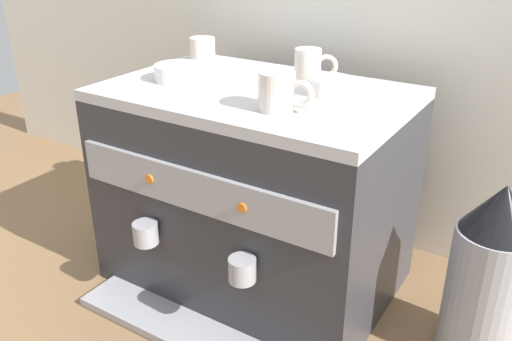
{
  "coord_description": "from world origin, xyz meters",
  "views": [
    {
      "loc": [
        0.63,
        -0.99,
        0.84
      ],
      "look_at": [
        0.0,
        0.0,
        0.3
      ],
      "focal_mm": 37.97,
      "sensor_mm": 36.0,
      "label": 1
    }
  ],
  "objects_px": {
    "ceramic_cup_0": "(279,91)",
    "milk_pitcher": "(128,202)",
    "ceramic_cup_1": "(203,49)",
    "coffee_grinder": "(488,277)",
    "ceramic_cup_2": "(309,65)",
    "ceramic_bowl_0": "(329,86)",
    "espresso_machine": "(255,190)",
    "ceramic_bowl_1": "(178,73)"
  },
  "relations": [
    {
      "from": "ceramic_cup_2",
      "to": "ceramic_bowl_0",
      "type": "relative_size",
      "value": 1.03
    },
    {
      "from": "espresso_machine",
      "to": "ceramic_bowl_0",
      "type": "bearing_deg",
      "value": 20.35
    },
    {
      "from": "ceramic_bowl_0",
      "to": "ceramic_cup_1",
      "type": "bearing_deg",
      "value": 166.15
    },
    {
      "from": "milk_pitcher",
      "to": "ceramic_cup_2",
      "type": "bearing_deg",
      "value": 10.71
    },
    {
      "from": "espresso_machine",
      "to": "milk_pitcher",
      "type": "distance_m",
      "value": 0.5
    },
    {
      "from": "ceramic_cup_1",
      "to": "coffee_grinder",
      "type": "distance_m",
      "value": 0.89
    },
    {
      "from": "ceramic_cup_0",
      "to": "ceramic_bowl_1",
      "type": "relative_size",
      "value": 1.01
    },
    {
      "from": "ceramic_cup_1",
      "to": "milk_pitcher",
      "type": "xyz_separation_m",
      "value": [
        -0.2,
        -0.14,
        -0.46
      ]
    },
    {
      "from": "coffee_grinder",
      "to": "milk_pitcher",
      "type": "bearing_deg",
      "value": 179.62
    },
    {
      "from": "coffee_grinder",
      "to": "ceramic_cup_1",
      "type": "bearing_deg",
      "value": 169.88
    },
    {
      "from": "ceramic_cup_0",
      "to": "ceramic_bowl_1",
      "type": "xyz_separation_m",
      "value": [
        -0.31,
        0.07,
        -0.02
      ]
    },
    {
      "from": "ceramic_bowl_1",
      "to": "espresso_machine",
      "type": "bearing_deg",
      "value": 9.63
    },
    {
      "from": "ceramic_cup_0",
      "to": "coffee_grinder",
      "type": "distance_m",
      "value": 0.56
    },
    {
      "from": "ceramic_cup_1",
      "to": "ceramic_bowl_1",
      "type": "height_order",
      "value": "ceramic_cup_1"
    },
    {
      "from": "ceramic_cup_1",
      "to": "milk_pitcher",
      "type": "bearing_deg",
      "value": -145.98
    },
    {
      "from": "ceramic_cup_2",
      "to": "coffee_grinder",
      "type": "height_order",
      "value": "ceramic_cup_2"
    },
    {
      "from": "ceramic_bowl_0",
      "to": "ceramic_bowl_1",
      "type": "relative_size",
      "value": 0.85
    },
    {
      "from": "ceramic_cup_2",
      "to": "coffee_grinder",
      "type": "distance_m",
      "value": 0.59
    },
    {
      "from": "coffee_grinder",
      "to": "ceramic_bowl_1",
      "type": "bearing_deg",
      "value": -176.17
    },
    {
      "from": "ceramic_cup_0",
      "to": "coffee_grinder",
      "type": "xyz_separation_m",
      "value": [
        0.42,
        0.12,
        -0.35
      ]
    },
    {
      "from": "espresso_machine",
      "to": "ceramic_bowl_0",
      "type": "height_order",
      "value": "ceramic_bowl_0"
    },
    {
      "from": "ceramic_bowl_0",
      "to": "coffee_grinder",
      "type": "relative_size",
      "value": 0.24
    },
    {
      "from": "ceramic_cup_0",
      "to": "milk_pitcher",
      "type": "relative_size",
      "value": 0.8
    },
    {
      "from": "ceramic_cup_1",
      "to": "ceramic_cup_2",
      "type": "relative_size",
      "value": 1.0
    },
    {
      "from": "ceramic_cup_2",
      "to": "ceramic_bowl_0",
      "type": "distance_m",
      "value": 0.11
    },
    {
      "from": "ceramic_cup_1",
      "to": "ceramic_bowl_1",
      "type": "relative_size",
      "value": 0.88
    },
    {
      "from": "ceramic_bowl_1",
      "to": "milk_pitcher",
      "type": "xyz_separation_m",
      "value": [
        -0.28,
        0.06,
        -0.45
      ]
    },
    {
      "from": "ceramic_cup_2",
      "to": "milk_pitcher",
      "type": "relative_size",
      "value": 0.69
    },
    {
      "from": "ceramic_cup_0",
      "to": "ceramic_cup_1",
      "type": "distance_m",
      "value": 0.47
    },
    {
      "from": "ceramic_cup_2",
      "to": "ceramic_bowl_1",
      "type": "bearing_deg",
      "value": -148.84
    },
    {
      "from": "espresso_machine",
      "to": "ceramic_cup_0",
      "type": "height_order",
      "value": "ceramic_cup_0"
    },
    {
      "from": "ceramic_cup_1",
      "to": "espresso_machine",
      "type": "bearing_deg",
      "value": -31.08
    },
    {
      "from": "ceramic_cup_2",
      "to": "coffee_grinder",
      "type": "xyz_separation_m",
      "value": [
        0.47,
        -0.11,
        -0.34
      ]
    },
    {
      "from": "coffee_grinder",
      "to": "milk_pitcher",
      "type": "distance_m",
      "value": 1.02
    },
    {
      "from": "ceramic_cup_1",
      "to": "ceramic_bowl_0",
      "type": "bearing_deg",
      "value": -13.85
    },
    {
      "from": "ceramic_cup_0",
      "to": "ceramic_cup_2",
      "type": "distance_m",
      "value": 0.23
    },
    {
      "from": "ceramic_bowl_1",
      "to": "ceramic_cup_2",
      "type": "bearing_deg",
      "value": 31.16
    },
    {
      "from": "espresso_machine",
      "to": "milk_pitcher",
      "type": "xyz_separation_m",
      "value": [
        -0.47,
        0.02,
        -0.18
      ]
    },
    {
      "from": "milk_pitcher",
      "to": "ceramic_cup_1",
      "type": "bearing_deg",
      "value": 34.02
    },
    {
      "from": "ceramic_cup_0",
      "to": "coffee_grinder",
      "type": "relative_size",
      "value": 0.29
    },
    {
      "from": "ceramic_cup_2",
      "to": "ceramic_bowl_1",
      "type": "height_order",
      "value": "ceramic_cup_2"
    },
    {
      "from": "espresso_machine",
      "to": "milk_pitcher",
      "type": "height_order",
      "value": "espresso_machine"
    }
  ]
}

